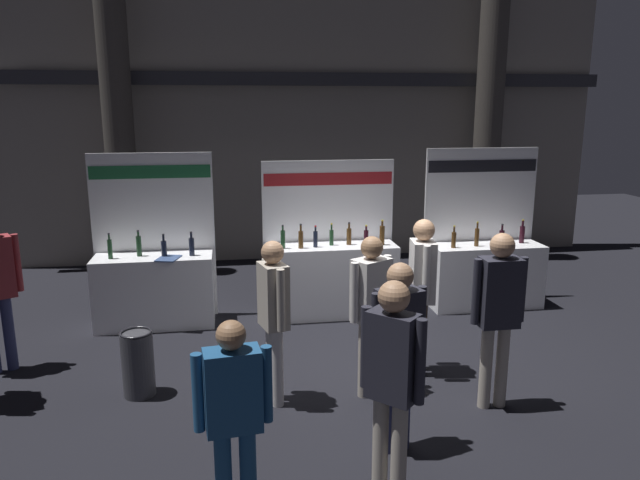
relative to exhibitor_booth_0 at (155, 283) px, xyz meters
name	(u,v)px	position (x,y,z in m)	size (l,w,h in m)	color
ground_plane	(367,362)	(2.63, -1.71, -0.60)	(24.00, 24.00, 0.00)	black
hall_colonnade	(308,100)	(2.63, 3.42, 2.51)	(11.64, 1.09, 6.34)	gray
exhibitor_booth_0	(155,283)	(0.00, 0.00, 0.00)	(1.68, 0.74, 2.38)	white
exhibitor_booth_1	(332,274)	(2.51, 0.04, 0.00)	(1.95, 0.66, 2.24)	white
exhibitor_booth_2	(484,268)	(4.88, 0.06, -0.01)	(1.77, 0.66, 2.39)	white
trash_bin	(138,363)	(0.04, -2.12, -0.25)	(0.34, 0.34, 0.72)	#38383D
visitor_1	(371,301)	(2.47, -2.49, 0.43)	(0.48, 0.41, 1.73)	#ADA393
visitor_2	(422,282)	(3.16, -2.06, 0.48)	(0.30, 0.51, 1.80)	#47382D
visitor_3	(498,304)	(3.65, -2.94, 0.50)	(0.56, 0.26, 1.82)	#ADA393
visitor_4	(392,374)	(2.20, -4.21, 0.46)	(0.41, 0.40, 1.79)	#ADA393
visitor_6	(274,309)	(1.46, -2.51, 0.42)	(0.31, 0.49, 1.72)	silver
visitor_7	(234,407)	(1.03, -4.29, 0.33)	(0.56, 0.26, 1.59)	navy
visitor_9	(398,341)	(2.45, -3.54, 0.44)	(0.52, 0.34, 1.73)	navy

